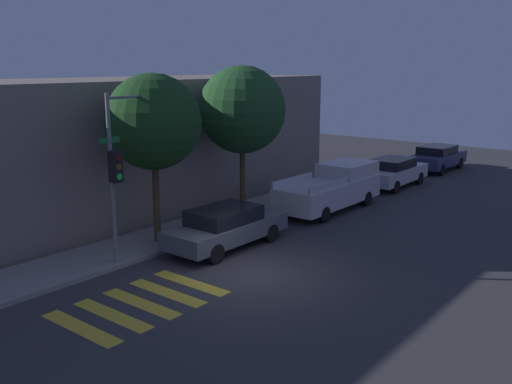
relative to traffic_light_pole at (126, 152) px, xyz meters
name	(u,v)px	position (x,y,z in m)	size (l,w,h in m)	color
ground_plane	(248,274)	(1.50, -3.37, -3.40)	(60.00, 60.00, 0.00)	#333335
sidewalk	(148,242)	(1.50, 1.01, -3.33)	(26.00, 2.35, 0.14)	gray
building_row	(64,153)	(1.50, 5.58, -0.74)	(26.00, 6.00, 5.33)	slate
crosswalk	(141,303)	(-1.79, -2.57, -3.40)	(3.98, 2.60, 0.00)	gold
traffic_light_pole	(126,152)	(0.00, 0.00, 0.00)	(2.56, 0.56, 5.12)	slate
sedan_near_corner	(226,226)	(2.91, -1.27, -2.68)	(4.46, 1.75, 1.36)	#4C5156
pickup_truck	(332,187)	(9.49, -1.27, -2.49)	(5.44, 1.95, 1.81)	#BCBCC1
sedan_middle	(393,172)	(15.16, -1.27, -2.66)	(4.39, 1.80, 1.41)	#B7BABF
sedan_far_end	(437,157)	(20.86, -1.27, -2.66)	(4.48, 1.81, 1.41)	#2D3351
tree_near_corner	(153,122)	(1.69, 0.70, 0.69)	(3.08, 3.08, 5.65)	#42301E
tree_midblock	(242,110)	(6.07, 0.70, 0.80)	(3.30, 3.30, 5.87)	#4C3823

